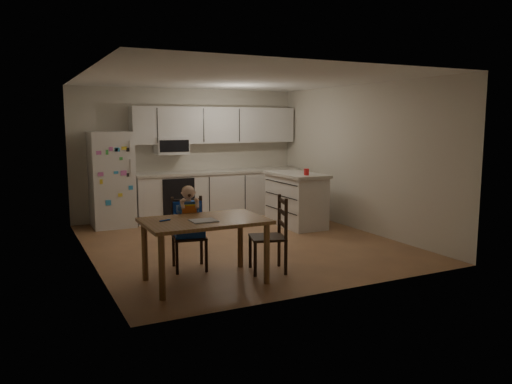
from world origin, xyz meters
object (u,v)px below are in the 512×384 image
at_px(red_cup, 306,172).
at_px(dining_table, 205,228).
at_px(refrigerator, 112,179).
at_px(chair_booster, 188,219).
at_px(chair_side, 275,229).
at_px(kitchen_island, 296,199).

distance_m(red_cup, dining_table, 3.23).
relative_size(refrigerator, red_cup, 15.24).
xyz_separation_m(chair_booster, chair_side, (0.93, -0.59, -0.11)).
distance_m(refrigerator, red_cup, 3.46).
distance_m(red_cup, chair_side, 2.54).
bearing_deg(dining_table, kitchen_island, 41.49).
relative_size(refrigerator, kitchen_island, 1.31).
bearing_deg(chair_booster, dining_table, -80.41).
bearing_deg(red_cup, dining_table, -143.38).
bearing_deg(chair_booster, kitchen_island, 43.36).
distance_m(chair_booster, chair_side, 1.11).
relative_size(dining_table, chair_side, 1.47).
height_order(refrigerator, chair_side, refrigerator).
distance_m(kitchen_island, chair_side, 2.81).
xyz_separation_m(kitchen_island, red_cup, (-0.02, -0.39, 0.53)).
xyz_separation_m(red_cup, chair_booster, (-2.57, -1.30, -0.36)).
bearing_deg(red_cup, refrigerator, 148.71).
bearing_deg(refrigerator, red_cup, -31.29).
bearing_deg(chair_side, dining_table, -72.28).
distance_m(kitchen_island, chair_booster, 3.09).
xyz_separation_m(refrigerator, red_cup, (2.96, -1.80, 0.16)).
bearing_deg(dining_table, red_cup, 36.62).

